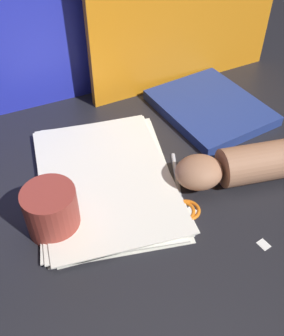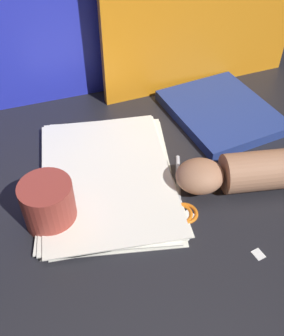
{
  "view_description": "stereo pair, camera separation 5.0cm",
  "coord_description": "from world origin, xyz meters",
  "px_view_note": "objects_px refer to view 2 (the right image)",
  "views": [
    {
      "loc": [
        -0.16,
        -0.48,
        0.56
      ],
      "look_at": [
        -0.02,
        0.03,
        0.06
      ],
      "focal_mm": 42.0,
      "sensor_mm": 36.0,
      "label": 1
    },
    {
      "loc": [
        -0.11,
        -0.49,
        0.56
      ],
      "look_at": [
        -0.02,
        0.03,
        0.06
      ],
      "focal_mm": 42.0,
      "sensor_mm": 36.0,
      "label": 2
    }
  ],
  "objects_px": {
    "mug": "(48,204)",
    "paper_stack": "(107,176)",
    "scissors": "(179,199)",
    "hand_forearm": "(256,171)",
    "book_closed": "(221,112)"
  },
  "relations": [
    {
      "from": "mug",
      "to": "hand_forearm",
      "type": "bearing_deg",
      "value": 3.52
    },
    {
      "from": "paper_stack",
      "to": "book_closed",
      "type": "bearing_deg",
      "value": 29.81
    },
    {
      "from": "mug",
      "to": "scissors",
      "type": "bearing_deg",
      "value": 1.97
    },
    {
      "from": "hand_forearm",
      "to": "paper_stack",
      "type": "bearing_deg",
      "value": 167.04
    },
    {
      "from": "mug",
      "to": "paper_stack",
      "type": "bearing_deg",
      "value": 38.8
    },
    {
      "from": "scissors",
      "to": "book_closed",
      "type": "bearing_deg",
      "value": 56.47
    },
    {
      "from": "scissors",
      "to": "hand_forearm",
      "type": "bearing_deg",
      "value": 5.9
    },
    {
      "from": "paper_stack",
      "to": "mug",
      "type": "relative_size",
      "value": 4.05
    },
    {
      "from": "book_closed",
      "to": "scissors",
      "type": "xyz_separation_m",
      "value": [
        -0.16,
        -0.25,
        -0.01
      ]
    },
    {
      "from": "paper_stack",
      "to": "scissors",
      "type": "bearing_deg",
      "value": -32.45
    },
    {
      "from": "hand_forearm",
      "to": "mug",
      "type": "relative_size",
      "value": 3.25
    },
    {
      "from": "paper_stack",
      "to": "scissors",
      "type": "relative_size",
      "value": 2.02
    },
    {
      "from": "paper_stack",
      "to": "mug",
      "type": "height_order",
      "value": "mug"
    },
    {
      "from": "paper_stack",
      "to": "book_closed",
      "type": "relative_size",
      "value": 1.2
    },
    {
      "from": "scissors",
      "to": "mug",
      "type": "xyz_separation_m",
      "value": [
        -0.24,
        -0.01,
        0.04
      ]
    }
  ]
}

